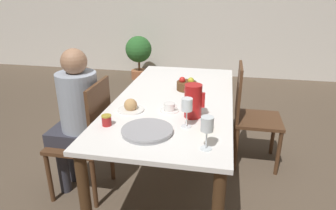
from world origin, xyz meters
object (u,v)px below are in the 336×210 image
at_px(jam_jar_red, 207,124).
at_px(fruit_bowl, 187,85).
at_px(jam_jar_amber, 107,120).
at_px(chair_opposite, 250,113).
at_px(bread_plate, 131,107).
at_px(red_pitcher, 193,101).
at_px(person_seated, 76,110).
at_px(wine_glass_juice, 207,126).
at_px(teacup_near_person, 169,108).
at_px(serving_tray, 147,131).
at_px(chair_person_side, 87,137).
at_px(potted_plant, 139,52).
at_px(wine_glass_water, 187,106).

bearing_deg(jam_jar_red, fruit_bowl, 107.47).
bearing_deg(jam_jar_amber, chair_opposite, 45.44).
bearing_deg(bread_plate, red_pitcher, -2.42).
xyz_separation_m(person_seated, wine_glass_juice, (1.04, -0.49, 0.20)).
bearing_deg(teacup_near_person, bread_plate, -170.33).
distance_m(serving_tray, bread_plate, 0.38).
relative_size(chair_person_side, wine_glass_juice, 4.93).
relative_size(teacup_near_person, potted_plant, 0.18).
relative_size(chair_opposite, potted_plant, 1.24).
bearing_deg(potted_plant, bread_plate, -74.56).
relative_size(wine_glass_juice, potted_plant, 0.25).
relative_size(person_seated, fruit_bowl, 7.01).
distance_m(chair_opposite, jam_jar_red, 1.04).
height_order(person_seated, teacup_near_person, person_seated).
height_order(red_pitcher, wine_glass_water, red_pitcher).
distance_m(person_seated, wine_glass_juice, 1.16).
height_order(person_seated, bread_plate, person_seated).
bearing_deg(wine_glass_juice, chair_opposite, 74.16).
relative_size(jam_jar_amber, potted_plant, 0.09).
xyz_separation_m(chair_person_side, wine_glass_juice, (0.94, -0.45, 0.40)).
height_order(red_pitcher, bread_plate, red_pitcher).
relative_size(serving_tray, jam_jar_red, 4.46).
bearing_deg(wine_glass_water, bread_plate, 156.83).
relative_size(red_pitcher, bread_plate, 1.21).
distance_m(person_seated, wine_glass_water, 0.95).
bearing_deg(serving_tray, wine_glass_water, 31.07).
bearing_deg(chair_opposite, bread_plate, -50.88).
height_order(teacup_near_person, potted_plant, teacup_near_person).
bearing_deg(jam_jar_amber, serving_tray, -11.20).
xyz_separation_m(jam_jar_red, fruit_bowl, (-0.23, 0.73, 0.00)).
bearing_deg(jam_jar_amber, bread_plate, 73.47).
distance_m(person_seated, jam_jar_red, 1.06).
bearing_deg(serving_tray, red_pitcher, 50.83).
bearing_deg(teacup_near_person, jam_jar_red, -40.74).
xyz_separation_m(wine_glass_water, serving_tray, (-0.22, -0.13, -0.13)).
height_order(chair_person_side, bread_plate, chair_person_side).
distance_m(person_seated, teacup_near_person, 0.74).
distance_m(teacup_near_person, jam_jar_amber, 0.47).
height_order(chair_opposite, serving_tray, chair_opposite).
xyz_separation_m(teacup_near_person, fruit_bowl, (0.06, 0.48, 0.02)).
relative_size(chair_opposite, jam_jar_amber, 13.47).
relative_size(chair_opposite, fruit_bowl, 5.62).
height_order(chair_person_side, potted_plant, chair_person_side).
height_order(wine_glass_water, potted_plant, wine_glass_water).
bearing_deg(person_seated, wine_glass_water, -104.99).
relative_size(serving_tray, potted_plant, 0.41).
xyz_separation_m(chair_opposite, teacup_near_person, (-0.63, -0.69, 0.29)).
xyz_separation_m(person_seated, fruit_bowl, (0.80, 0.47, 0.10)).
relative_size(teacup_near_person, fruit_bowl, 0.79).
distance_m(chair_opposite, teacup_near_person, 0.98).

